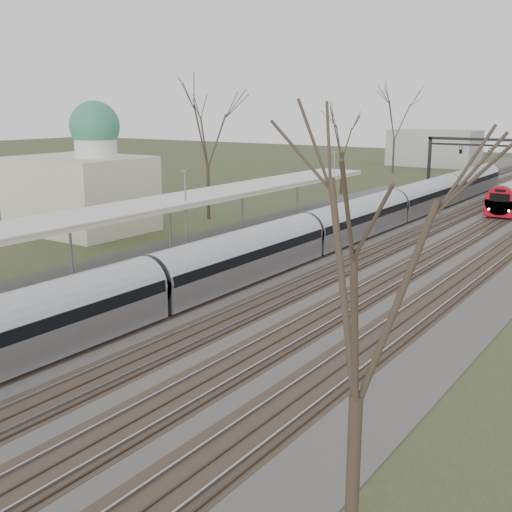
% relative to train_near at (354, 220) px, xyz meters
% --- Properties ---
extents(track_bed, '(24.00, 160.00, 0.22)m').
position_rel_train_near_xyz_m(track_bed, '(2.76, 7.63, -1.42)').
color(track_bed, '#474442').
rests_on(track_bed, ground).
extents(platform, '(3.50, 69.00, 1.00)m').
position_rel_train_near_xyz_m(platform, '(-6.55, -9.87, -0.98)').
color(platform, '#9E9B93').
rests_on(platform, ground).
extents(canopy, '(4.10, 50.00, 3.11)m').
position_rel_train_near_xyz_m(canopy, '(-6.55, -14.38, 2.45)').
color(canopy, slate).
rests_on(canopy, platform).
extents(dome_building, '(10.00, 8.00, 10.30)m').
position_rel_train_near_xyz_m(dome_building, '(-19.21, -9.37, 2.24)').
color(dome_building, beige).
rests_on(dome_building, ground).
extents(tree_west_far, '(5.50, 5.50, 11.33)m').
position_rel_train_near_xyz_m(tree_west_far, '(-14.50, 0.63, 6.54)').
color(tree_west_far, '#2D231C').
rests_on(tree_west_far, ground).
extents(tree_east_near, '(4.50, 4.50, 9.27)m').
position_rel_train_near_xyz_m(tree_east_near, '(15.50, -32.37, 5.08)').
color(tree_east_near, '#2D231C').
rests_on(tree_east_near, ground).
extents(train_near, '(2.62, 75.21, 3.05)m').
position_rel_train_near_xyz_m(train_near, '(0.00, 0.00, 0.00)').
color(train_near, '#A5A7AF').
rests_on(train_near, ground).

